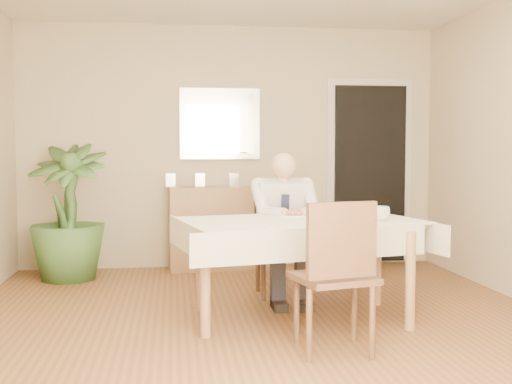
{
  "coord_description": "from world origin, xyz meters",
  "views": [
    {
      "loc": [
        -0.62,
        -4.45,
        1.27
      ],
      "look_at": [
        0.0,
        0.35,
        0.95
      ],
      "focal_mm": 45.0,
      "sensor_mm": 36.0,
      "label": 1
    }
  ],
  "objects": [
    {
      "name": "mirror",
      "position": [
        -0.12,
        2.47,
        1.55
      ],
      "size": [
        0.86,
        0.04,
        0.76
      ],
      "color": "silver",
      "rests_on": "room"
    },
    {
      "name": "fork",
      "position": [
        0.27,
        0.35,
        0.78
      ],
      "size": [
        0.01,
        0.13,
        0.01
      ],
      "primitive_type": "cylinder",
      "rotation": [
        1.57,
        0.0,
        0.0
      ],
      "color": "silver",
      "rests_on": "dining_table"
    },
    {
      "name": "chair_far",
      "position": [
        0.31,
        1.08,
        0.51
      ],
      "size": [
        0.43,
        0.43,
        0.91
      ],
      "rotation": [
        0.0,
        0.0,
        0.01
      ],
      "color": "#422A1A",
      "rests_on": "ground"
    },
    {
      "name": "room",
      "position": [
        0.0,
        0.0,
        1.3
      ],
      "size": [
        5.0,
        5.02,
        2.6
      ],
      "color": "brown",
      "rests_on": "ground"
    },
    {
      "name": "photo_frame_left",
      "position": [
        -0.65,
        2.34,
        0.95
      ],
      "size": [
        0.1,
        0.02,
        0.14
      ],
      "primitive_type": "cube",
      "color": "silver",
      "rests_on": "sideboard"
    },
    {
      "name": "doorway",
      "position": [
        1.55,
        2.46,
        1.0
      ],
      "size": [
        0.96,
        0.07,
        2.1
      ],
      "color": "beige",
      "rests_on": "ground"
    },
    {
      "name": "window",
      "position": [
        0.0,
        -2.47,
        1.45
      ],
      "size": [
        1.34,
        0.04,
        1.44
      ],
      "color": "beige",
      "rests_on": "room"
    },
    {
      "name": "photo_frame_center",
      "position": [
        -0.34,
        2.36,
        0.95
      ],
      "size": [
        0.1,
        0.02,
        0.14
      ],
      "primitive_type": "cube",
      "color": "silver",
      "rests_on": "sideboard"
    },
    {
      "name": "photo_frame_right",
      "position": [
        0.03,
        2.4,
        0.95
      ],
      "size": [
        0.1,
        0.02,
        0.14
      ],
      "primitive_type": "cube",
      "color": "silver",
      "rests_on": "sideboard"
    },
    {
      "name": "dining_table",
      "position": [
        0.31,
        0.2,
        0.67
      ],
      "size": [
        1.92,
        1.36,
        0.75
      ],
      "rotation": [
        0.0,
        0.0,
        0.2
      ],
      "color": "olive",
      "rests_on": "ground"
    },
    {
      "name": "sideboard",
      "position": [
        -0.12,
        2.32,
        0.44
      ],
      "size": [
        1.12,
        0.44,
        0.88
      ],
      "primitive_type": "cube",
      "rotation": [
        0.0,
        0.0,
        0.06
      ],
      "color": "olive",
      "rests_on": "ground"
    },
    {
      "name": "coffee_mug",
      "position": [
        0.88,
        0.05,
        0.81
      ],
      "size": [
        0.17,
        0.17,
        0.1
      ],
      "primitive_type": "imported",
      "rotation": [
        0.0,
        0.0,
        -0.37
      ],
      "color": "white",
      "rests_on": "dining_table"
    },
    {
      "name": "potted_palm",
      "position": [
        -1.64,
        1.95,
        0.67
      ],
      "size": [
        0.87,
        0.87,
        1.33
      ],
      "primitive_type": "imported",
      "rotation": [
        0.0,
        0.0,
        -0.18
      ],
      "color": "#2D4D1F",
      "rests_on": "ground"
    },
    {
      "name": "knife",
      "position": [
        0.35,
        0.35,
        0.78
      ],
      "size": [
        0.01,
        0.13,
        0.01
      ],
      "primitive_type": "cylinder",
      "rotation": [
        1.57,
        0.0,
        0.0
      ],
      "color": "silver",
      "rests_on": "dining_table"
    },
    {
      "name": "plate",
      "position": [
        0.31,
        0.41,
        0.76
      ],
      "size": [
        0.26,
        0.26,
        0.02
      ],
      "primitive_type": "cylinder",
      "color": "white",
      "rests_on": "dining_table"
    },
    {
      "name": "food",
      "position": [
        0.31,
        0.41,
        0.78
      ],
      "size": [
        0.14,
        0.14,
        0.06
      ],
      "primitive_type": "ellipsoid",
      "color": "brown",
      "rests_on": "dining_table"
    },
    {
      "name": "chair_near",
      "position": [
        0.37,
        -0.66,
        0.54
      ],
      "size": [
        0.55,
        0.55,
        0.96
      ],
      "rotation": [
        0.0,
        0.0,
        0.24
      ],
      "color": "#422A1A",
      "rests_on": "ground"
    },
    {
      "name": "seated_man",
      "position": [
        0.31,
        0.79,
        0.69
      ],
      "size": [
        0.48,
        0.72,
        1.24
      ],
      "color": "silver",
      "rests_on": "ground"
    }
  ]
}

